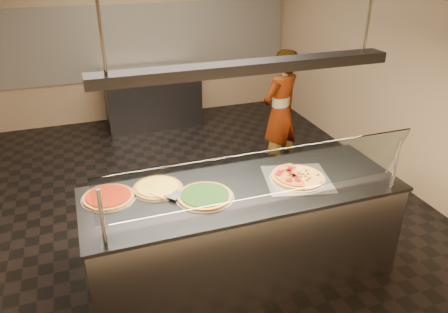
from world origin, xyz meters
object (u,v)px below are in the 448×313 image
object	(u,v)px
sneeze_guard	(262,176)
half_pizza_sausage	(308,174)
serving_counter	(243,234)
pizza_cheese	(157,187)
pizza_spatula	(164,195)
heat_lamp_housing	(247,67)
pizza_spinach	(205,196)
pizza_tomato	(109,197)
half_pizza_pepperoni	(286,178)
perforated_tray	(297,179)
worker	(280,113)
prep_table	(153,97)

from	to	relation	value
sneeze_guard	half_pizza_sausage	xyz separation A→B (m)	(0.60, 0.33, -0.27)
serving_counter	pizza_cheese	world-z (taller)	pizza_cheese
pizza_spatula	heat_lamp_housing	size ratio (longest dim) A/B	0.12
half_pizza_sausage	pizza_spinach	bearing A→B (deg)	-178.80
pizza_tomato	heat_lamp_housing	size ratio (longest dim) A/B	0.19
serving_counter	half_pizza_pepperoni	size ratio (longest dim) A/B	5.42
half_pizza_sausage	pizza_spatula	size ratio (longest dim) A/B	1.77
serving_counter	perforated_tray	distance (m)	0.68
sneeze_guard	perforated_tray	xyz separation A→B (m)	(0.49, 0.33, -0.29)
pizza_tomato	worker	xyz separation A→B (m)	(2.30, 1.60, -0.13)
perforated_tray	half_pizza_pepperoni	xyz separation A→B (m)	(-0.11, 0.00, 0.03)
half_pizza_sausage	pizza_tomato	size ratio (longest dim) A/B	1.14
half_pizza_sausage	worker	distance (m)	1.93
half_pizza_pepperoni	pizza_cheese	world-z (taller)	half_pizza_pepperoni
perforated_tray	pizza_cheese	xyz separation A→B (m)	(-1.17, 0.24, 0.01)
prep_table	worker	world-z (taller)	worker
pizza_tomato	heat_lamp_housing	world-z (taller)	heat_lamp_housing
pizza_spinach	pizza_spatula	bearing A→B (deg)	162.10
pizza_cheese	pizza_tomato	size ratio (longest dim) A/B	0.98
perforated_tray	heat_lamp_housing	world-z (taller)	heat_lamp_housing
sneeze_guard	perforated_tray	world-z (taller)	sneeze_guard
serving_counter	heat_lamp_housing	distance (m)	1.48
pizza_spatula	worker	xyz separation A→B (m)	(1.88, 1.74, -0.15)
pizza_cheese	perforated_tray	bearing A→B (deg)	-11.79
worker	sneeze_guard	bearing A→B (deg)	35.95
serving_counter	perforated_tray	xyz separation A→B (m)	(0.49, -0.01, 0.47)
half_pizza_sausage	serving_counter	bearing A→B (deg)	178.91
half_pizza_sausage	worker	xyz separation A→B (m)	(0.63, 1.82, -0.15)
sneeze_guard	worker	distance (m)	2.51
sneeze_guard	half_pizza_pepperoni	bearing A→B (deg)	41.09
pizza_spatula	worker	size ratio (longest dim) A/B	0.17
pizza_tomato	pizza_spatula	distance (m)	0.44
half_pizza_pepperoni	sneeze_guard	bearing A→B (deg)	-138.91
half_pizza_pepperoni	pizza_tomato	distance (m)	1.48
sneeze_guard	perforated_tray	distance (m)	0.66
prep_table	heat_lamp_housing	world-z (taller)	heat_lamp_housing
pizza_cheese	heat_lamp_housing	bearing A→B (deg)	-18.76
prep_table	worker	xyz separation A→B (m)	(1.24, -2.18, 0.34)
pizza_cheese	worker	xyz separation A→B (m)	(1.91, 1.58, -0.13)
serving_counter	sneeze_guard	xyz separation A→B (m)	(-0.00, -0.34, 0.76)
worker	prep_table	bearing A→B (deg)	-84.76
perforated_tray	half_pizza_sausage	xyz separation A→B (m)	(0.11, 0.00, 0.02)
half_pizza_pepperoni	half_pizza_sausage	distance (m)	0.22
pizza_cheese	pizza_spatula	size ratio (longest dim) A/B	1.53
serving_counter	perforated_tray	world-z (taller)	perforated_tray
half_pizza_pepperoni	heat_lamp_housing	size ratio (longest dim) A/B	0.21
pizza_spinach	pizza_tomato	xyz separation A→B (m)	(-0.73, 0.24, -0.00)
perforated_tray	pizza_cheese	bearing A→B (deg)	168.21
pizza_spatula	prep_table	bearing A→B (deg)	80.71
half_pizza_pepperoni	heat_lamp_housing	distance (m)	1.06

